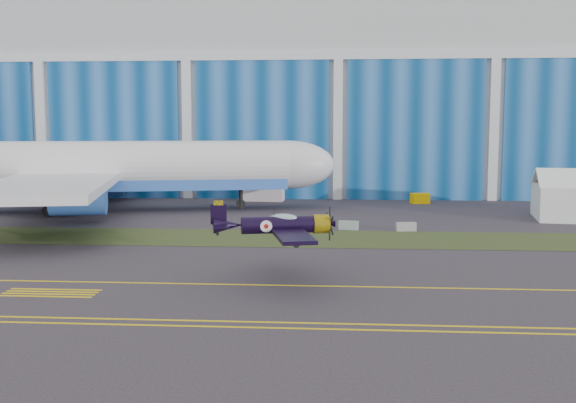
# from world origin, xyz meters

# --- Properties ---
(ground) EXTENTS (260.00, 260.00, 0.00)m
(ground) POSITION_xyz_m (0.00, 0.00, 0.00)
(ground) COLOR #39333A
(ground) RESTS_ON ground
(grass_median) EXTENTS (260.00, 10.00, 0.02)m
(grass_median) POSITION_xyz_m (0.00, 14.00, 0.02)
(grass_median) COLOR #475128
(grass_median) RESTS_ON ground
(hangar) EXTENTS (220.00, 45.70, 30.00)m
(hangar) POSITION_xyz_m (0.00, 71.79, 14.96)
(hangar) COLOR silver
(hangar) RESTS_ON ground
(taxiway_centreline) EXTENTS (200.00, 0.20, 0.02)m
(taxiway_centreline) POSITION_xyz_m (0.00, -5.00, 0.01)
(taxiway_centreline) COLOR yellow
(taxiway_centreline) RESTS_ON ground
(edge_line_near) EXTENTS (80.00, 0.20, 0.02)m
(edge_line_near) POSITION_xyz_m (0.00, -14.50, 0.01)
(edge_line_near) COLOR yellow
(edge_line_near) RESTS_ON ground
(edge_line_far) EXTENTS (80.00, 0.20, 0.02)m
(edge_line_far) POSITION_xyz_m (0.00, -13.50, 0.01)
(edge_line_far) COLOR yellow
(edge_line_far) RESTS_ON ground
(hold_short_ladder) EXTENTS (6.00, 2.40, 0.02)m
(hold_short_ladder) POSITION_xyz_m (-18.00, -8.10, 0.01)
(hold_short_ladder) COLOR yellow
(hold_short_ladder) RESTS_ON ground
(warbird) EXTENTS (11.79, 13.26, 3.39)m
(warbird) POSITION_xyz_m (-3.97, -3.53, 3.83)
(warbird) COLOR black
(warbird) RESTS_ON ground
(jetliner) EXTENTS (82.69, 74.58, 24.76)m
(jetliner) POSITION_xyz_m (-31.55, 32.65, 12.38)
(jetliner) COLOR silver
(jetliner) RESTS_ON ground
(shipping_container) EXTENTS (6.36, 2.98, 2.68)m
(shipping_container) POSITION_xyz_m (-10.74, 46.41, 1.34)
(shipping_container) COLOR silver
(shipping_container) RESTS_ON ground
(tug) EXTENTS (2.70, 2.05, 1.40)m
(tug) POSITION_xyz_m (11.33, 44.66, 0.70)
(tug) COLOR #FFC300
(tug) RESTS_ON ground
(barrier_a) EXTENTS (2.06, 0.84, 0.90)m
(barrier_a) POSITION_xyz_m (-2.55, 19.45, 0.45)
(barrier_a) COLOR gray
(barrier_a) RESTS_ON ground
(barrier_b) EXTENTS (2.07, 0.92, 0.90)m
(barrier_b) POSITION_xyz_m (1.17, 19.83, 0.45)
(barrier_b) COLOR #89A098
(barrier_b) RESTS_ON ground
(barrier_c) EXTENTS (2.07, 0.91, 0.90)m
(barrier_c) POSITION_xyz_m (6.92, 19.25, 0.45)
(barrier_c) COLOR gray
(barrier_c) RESTS_ON ground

